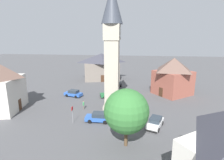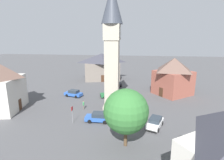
# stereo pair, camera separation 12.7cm
# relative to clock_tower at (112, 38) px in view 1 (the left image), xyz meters

# --- Properties ---
(ground_plane) EXTENTS (200.00, 200.00, 0.00)m
(ground_plane) POSITION_rel_clock_tower_xyz_m (-0.00, -0.00, -13.15)
(ground_plane) COLOR #4C4C4F
(clock_tower) EXTENTS (3.79, 3.79, 22.43)m
(clock_tower) POSITION_rel_clock_tower_xyz_m (0.00, 0.00, 0.00)
(clock_tower) COLOR #A59C89
(clock_tower) RESTS_ON ground
(car_blue_kerb) EXTENTS (4.44, 2.81, 1.53)m
(car_blue_kerb) POSITION_rel_clock_tower_xyz_m (13.90, 0.72, -12.38)
(car_blue_kerb) COLOR black
(car_blue_kerb) RESTS_ON ground
(car_silver_kerb) EXTENTS (2.72, 4.43, 1.53)m
(car_silver_kerb) POSITION_rel_clock_tower_xyz_m (5.46, 9.65, -12.38)
(car_silver_kerb) COLOR #2D5BB7
(car_silver_kerb) RESTS_ON ground
(car_red_corner) EXTENTS (3.05, 4.46, 1.53)m
(car_red_corner) POSITION_rel_clock_tower_xyz_m (6.10, 1.37, -12.38)
(car_red_corner) COLOR #236B38
(car_red_corner) RESTS_ON ground
(car_white_side) EXTENTS (4.46, 3.03, 1.53)m
(car_white_side) POSITION_rel_clock_tower_xyz_m (-6.86, -7.51, -12.38)
(car_white_side) COLOR white
(car_white_side) RESTS_ON ground
(car_black_far) EXTENTS (1.86, 4.15, 1.53)m
(car_black_far) POSITION_rel_clock_tower_xyz_m (-6.19, 1.38, -12.38)
(car_black_far) COLOR #2D5BB7
(car_black_far) RESTS_ON ground
(pedestrian) EXTENTS (0.56, 0.26, 1.69)m
(pedestrian) POSITION_rel_clock_tower_xyz_m (-1.52, 5.20, -12.14)
(pedestrian) COLOR #706656
(pedestrian) RESTS_ON ground
(tree) EXTENTS (5.48, 5.48, 7.38)m
(tree) POSITION_rel_clock_tower_xyz_m (-12.22, -3.37, -8.52)
(tree) COLOR brown
(tree) RESTS_ON ground
(building_terrace_right) EXTENTS (9.31, 12.47, 8.33)m
(building_terrace_right) POSITION_rel_clock_tower_xyz_m (22.86, 6.33, -8.89)
(building_terrace_right) COLOR slate
(building_terrace_right) RESTS_ON ground
(building_hall_far) EXTENTS (10.39, 10.49, 8.67)m
(building_hall_far) POSITION_rel_clock_tower_xyz_m (10.30, -13.06, -8.72)
(building_hall_far) COLOR #995142
(building_hall_far) RESTS_ON ground
(road_sign) EXTENTS (0.60, 0.07, 2.80)m
(road_sign) POSITION_rel_clock_tower_xyz_m (-7.35, 5.27, -11.24)
(road_sign) COLOR gray
(road_sign) RESTS_ON ground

